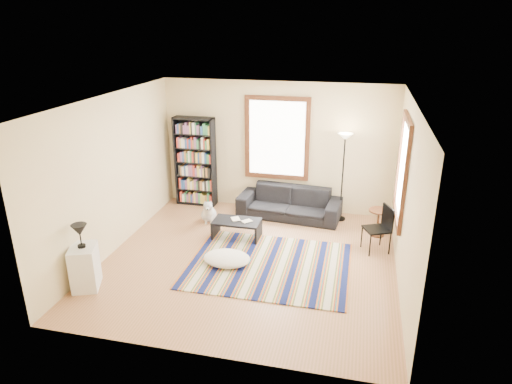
% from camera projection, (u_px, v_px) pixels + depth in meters
% --- Properties ---
extents(floor, '(5.00, 5.00, 0.10)m').
position_uv_depth(floor, '(250.00, 263.00, 8.05)').
color(floor, '#A96F4D').
rests_on(floor, ground).
extents(ceiling, '(5.00, 5.00, 0.10)m').
position_uv_depth(ceiling, '(249.00, 97.00, 7.03)').
color(ceiling, white).
rests_on(ceiling, floor).
extents(wall_back, '(5.00, 0.10, 2.80)m').
position_uv_depth(wall_back, '(277.00, 147.00, 9.86)').
color(wall_back, beige).
rests_on(wall_back, floor).
extents(wall_front, '(5.00, 0.10, 2.80)m').
position_uv_depth(wall_front, '(196.00, 259.00, 5.22)').
color(wall_front, beige).
rests_on(wall_front, floor).
extents(wall_left, '(0.10, 5.00, 2.80)m').
position_uv_depth(wall_left, '(110.00, 174.00, 8.08)').
color(wall_left, beige).
rests_on(wall_left, floor).
extents(wall_right, '(0.10, 5.00, 2.80)m').
position_uv_depth(wall_right, '(410.00, 198.00, 7.00)').
color(wall_right, beige).
rests_on(wall_right, floor).
extents(window_back, '(1.20, 0.06, 1.60)m').
position_uv_depth(window_back, '(277.00, 138.00, 9.72)').
color(window_back, white).
rests_on(window_back, wall_back).
extents(window_right, '(0.06, 1.20, 1.60)m').
position_uv_depth(window_right, '(403.00, 170.00, 7.67)').
color(window_right, white).
rests_on(window_right, wall_right).
extents(rug, '(2.74, 2.19, 0.02)m').
position_uv_depth(rug, '(269.00, 265.00, 7.85)').
color(rug, '#0D1545').
rests_on(rug, floor).
extents(sofa, '(2.23, 1.04, 0.63)m').
position_uv_depth(sofa, '(289.00, 203.00, 9.71)').
color(sofa, black).
rests_on(sofa, floor).
extents(bookshelf, '(0.90, 0.30, 2.00)m').
position_uv_depth(bookshelf, '(195.00, 162.00, 10.18)').
color(bookshelf, black).
rests_on(bookshelf, floor).
extents(coffee_table, '(0.95, 0.59, 0.36)m').
position_uv_depth(coffee_table, '(237.00, 229.00, 8.81)').
color(coffee_table, black).
rests_on(coffee_table, floor).
extents(book_a, '(0.25, 0.23, 0.02)m').
position_uv_depth(book_a, '(232.00, 220.00, 8.76)').
color(book_a, beige).
rests_on(book_a, coffee_table).
extents(book_b, '(0.23, 0.23, 0.01)m').
position_uv_depth(book_b, '(245.00, 220.00, 8.76)').
color(book_b, beige).
rests_on(book_b, coffee_table).
extents(floor_cushion, '(0.88, 0.69, 0.21)m').
position_uv_depth(floor_cushion, '(227.00, 258.00, 7.88)').
color(floor_cushion, beige).
rests_on(floor_cushion, floor).
extents(floor_lamp, '(0.32, 0.32, 1.86)m').
position_uv_depth(floor_lamp, '(342.00, 178.00, 9.36)').
color(floor_lamp, black).
rests_on(floor_lamp, floor).
extents(side_table, '(0.53, 0.53, 0.54)m').
position_uv_depth(side_table, '(378.00, 223.00, 8.87)').
color(side_table, '#4E2E13').
rests_on(side_table, floor).
extents(folding_chair, '(0.55, 0.54, 0.86)m').
position_uv_depth(folding_chair, '(377.00, 229.00, 8.22)').
color(folding_chair, black).
rests_on(folding_chair, floor).
extents(white_cabinet, '(0.54, 0.60, 0.70)m').
position_uv_depth(white_cabinet, '(85.00, 267.00, 7.11)').
color(white_cabinet, silver).
rests_on(white_cabinet, floor).
extents(table_lamp, '(0.28, 0.28, 0.38)m').
position_uv_depth(table_lamp, '(80.00, 236.00, 6.92)').
color(table_lamp, black).
rests_on(table_lamp, white_cabinet).
extents(dog, '(0.47, 0.57, 0.49)m').
position_uv_depth(dog, '(209.00, 210.00, 9.51)').
color(dog, silver).
rests_on(dog, floor).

